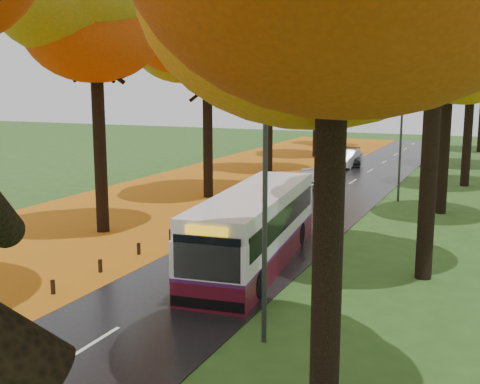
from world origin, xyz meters
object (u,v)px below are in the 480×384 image
Objects in this scene: streetlamp_mid at (397,123)px; car_white at (308,177)px; car_dark at (350,157)px; bus at (255,226)px; streetlamp_far at (438,109)px; car_silver at (347,158)px; streetlamp_near at (256,173)px.

car_white is at bearing 157.59° from streetlamp_mid.
bus is at bearing -94.62° from car_dark.
streetlamp_far is 1.71× the size of car_dark.
streetlamp_far is at bearing 90.00° from streetlamp_mid.
bus is (-2.73, -37.46, -3.17)m from streetlamp_far.
car_silver reaches higher than car_white.
car_dark is (-6.30, -7.22, -4.00)m from streetlamp_far.
car_dark is (-6.30, 36.78, -4.00)m from streetlamp_near.
car_dark reaches higher than car_white.
streetlamp_near is 44.00m from streetlamp_far.
streetlamp_far is at bearing 79.09° from bus.
car_dark is at bearing 113.07° from streetlamp_mid.
streetlamp_mid is 2.18× the size of car_white.
car_silver is (-3.49, 28.75, -0.78)m from bus.
bus reaches higher than car_white.
streetlamp_mid is 1.81× the size of car_silver.
streetlamp_far is 0.72× the size of bus.
streetlamp_mid reaches higher than car_white.
car_silver is (0.08, 10.69, 0.10)m from car_white.
streetlamp_near is 36.05m from car_silver.
bus is 18.43m from car_white.
streetlamp_far is (0.00, 22.00, 0.00)m from streetlamp_mid.
streetlamp_far is (0.00, 44.00, 0.00)m from streetlamp_near.
streetlamp_mid is at bearing 90.00° from streetlamp_near.
car_silver is 1.49m from car_dark.
car_dark is (0.00, 12.19, 0.05)m from car_white.
car_dark is at bearing 89.99° from bus.
streetlamp_mid is 0.72× the size of bus.
streetlamp_near is 1.71× the size of car_dark.
streetlamp_near is at bearing -90.00° from streetlamp_mid.
car_white is 10.69m from car_silver.
car_dark is at bearing -131.10° from streetlamp_far.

